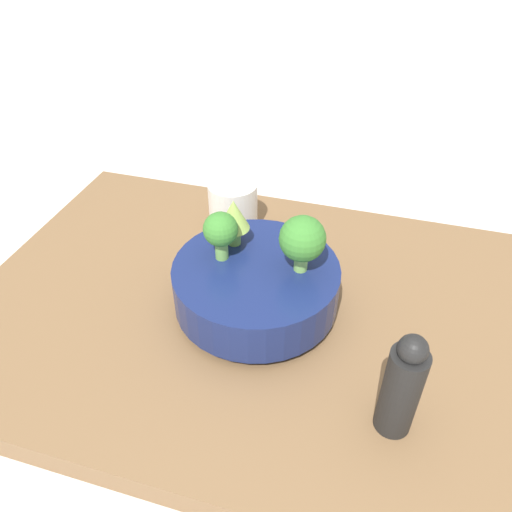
% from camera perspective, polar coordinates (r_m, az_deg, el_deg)
% --- Properties ---
extents(ground_plane, '(6.00, 6.00, 0.00)m').
position_cam_1_polar(ground_plane, '(0.78, 2.71, -8.14)').
color(ground_plane, silver).
extents(table, '(0.94, 0.60, 0.04)m').
position_cam_1_polar(table, '(0.76, 2.75, -7.11)').
color(table, brown).
rests_on(table, ground_plane).
extents(bowl, '(0.24, 0.24, 0.08)m').
position_cam_1_polar(bowl, '(0.72, -0.00, -3.35)').
color(bowl, navy).
rests_on(bowl, table).
extents(broccoli_floret_left, '(0.06, 0.06, 0.08)m').
position_cam_1_polar(broccoli_floret_left, '(0.67, 5.33, 1.89)').
color(broccoli_floret_left, '#7AB256').
rests_on(broccoli_floret_left, bowl).
extents(broccoli_floret_right, '(0.05, 0.05, 0.07)m').
position_cam_1_polar(broccoli_floret_right, '(0.69, -3.98, 3.02)').
color(broccoli_floret_right, '#6BA34C').
rests_on(broccoli_floret_right, bowl).
extents(romanesco_piece_near, '(0.05, 0.05, 0.07)m').
position_cam_1_polar(romanesco_piece_near, '(0.71, -2.57, 4.54)').
color(romanesco_piece_near, '#6BA34C').
rests_on(romanesco_piece_near, bowl).
extents(cup, '(0.09, 0.09, 0.09)m').
position_cam_1_polar(cup, '(0.88, -2.62, 5.67)').
color(cup, silver).
rests_on(cup, table).
extents(pepper_mill, '(0.04, 0.04, 0.15)m').
position_cam_1_polar(pepper_mill, '(0.59, 16.34, -14.15)').
color(pepper_mill, black).
rests_on(pepper_mill, table).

